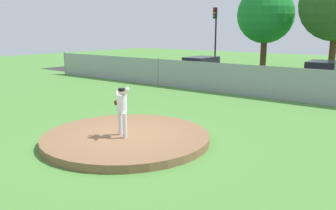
{
  "coord_description": "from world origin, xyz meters",
  "views": [
    {
      "loc": [
        7.89,
        -8.08,
        3.66
      ],
      "look_at": [
        0.39,
        1.78,
        0.98
      ],
      "focal_mm": 37.48,
      "sensor_mm": 36.0,
      "label": 1
    }
  ],
  "objects": [
    {
      "name": "pitchers_mound",
      "position": [
        0.0,
        0.0,
        0.12
      ],
      "size": [
        5.55,
        5.55,
        0.25
      ],
      "primitive_type": "cylinder",
      "color": "brown",
      "rests_on": "ground_plane"
    },
    {
      "name": "pitcher_youth",
      "position": [
        0.07,
        -0.25,
        1.23
      ],
      "size": [
        0.81,
        0.32,
        1.67
      ],
      "color": "silver",
      "rests_on": "pitchers_mound"
    },
    {
      "name": "traffic_light_near",
      "position": [
        -7.36,
        18.63,
        3.69
      ],
      "size": [
        0.28,
        0.46,
        5.46
      ],
      "color": "black",
      "rests_on": "ground_plane"
    },
    {
      "name": "baseball",
      "position": [
        -0.35,
        0.01,
        0.29
      ],
      "size": [
        0.07,
        0.07,
        0.07
      ],
      "primitive_type": "sphere",
      "color": "white",
      "rests_on": "pitchers_mound"
    },
    {
      "name": "chainlink_fence",
      "position": [
        -0.0,
        10.0,
        0.88
      ],
      "size": [
        33.42,
        0.07,
        1.85
      ],
      "color": "gray",
      "rests_on": "ground_plane"
    },
    {
      "name": "parked_car_charcoal",
      "position": [
        2.47,
        14.66,
        0.83
      ],
      "size": [
        2.09,
        4.43,
        1.77
      ],
      "color": "#232328",
      "rests_on": "ground_plane"
    },
    {
      "name": "traffic_cone_orange",
      "position": [
        -8.83,
        15.23,
        0.26
      ],
      "size": [
        0.4,
        0.4,
        0.55
      ],
      "color": "orange",
      "rests_on": "asphalt_strip"
    },
    {
      "name": "asphalt_strip",
      "position": [
        0.0,
        14.5,
        0.0
      ],
      "size": [
        44.0,
        7.0,
        0.01
      ],
      "primitive_type": "cube",
      "color": "#2B2B2D",
      "rests_on": "ground_plane"
    },
    {
      "name": "parked_car_teal",
      "position": [
        -5.88,
        14.09,
        0.8
      ],
      "size": [
        1.98,
        4.78,
        1.68
      ],
      "color": "#146066",
      "rests_on": "ground_plane"
    },
    {
      "name": "tree_broad_right",
      "position": [
        -5.03,
        23.7,
        4.94
      ],
      "size": [
        5.17,
        5.17,
        7.55
      ],
      "color": "#4C331E",
      "rests_on": "ground_plane"
    },
    {
      "name": "ground_plane",
      "position": [
        0.0,
        6.0,
        0.0
      ],
      "size": [
        80.0,
        80.0,
        0.0
      ],
      "primitive_type": "plane",
      "color": "#4C8438"
    }
  ]
}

